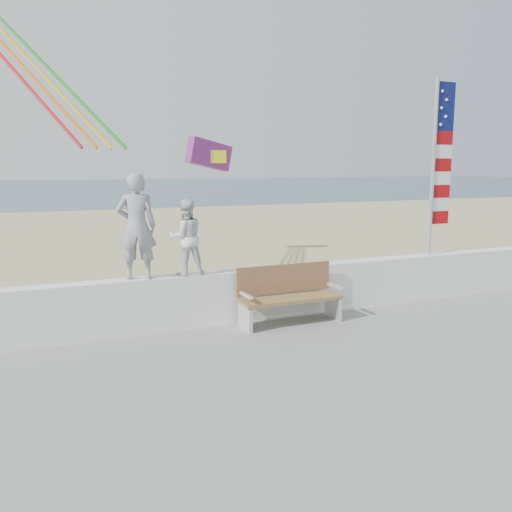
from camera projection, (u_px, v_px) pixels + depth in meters
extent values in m
plane|color=#2C4659|center=(293.00, 368.00, 7.80)|extent=(220.00, 220.00, 0.00)
cube|color=tan|center=(152.00, 263.00, 15.93)|extent=(90.00, 40.00, 0.08)
cube|color=white|center=(241.00, 295.00, 9.51)|extent=(30.00, 0.35, 0.90)
imported|color=gray|center=(137.00, 226.00, 8.58)|extent=(0.70, 0.55, 1.70)
imported|color=silver|center=(186.00, 238.00, 8.94)|extent=(0.62, 0.48, 1.26)
cube|color=olive|center=(291.00, 299.00, 9.29)|extent=(1.80, 0.50, 0.06)
cube|color=#8E5E3E|center=(284.00, 278.00, 9.48)|extent=(1.80, 0.05, 0.50)
cube|color=silver|center=(245.00, 318.00, 8.99)|extent=(0.06, 0.50, 0.40)
cube|color=white|center=(246.00, 295.00, 8.88)|extent=(0.06, 0.45, 0.05)
cube|color=silver|center=(333.00, 307.00, 9.66)|extent=(0.06, 0.50, 0.40)
cube|color=white|center=(335.00, 286.00, 9.55)|extent=(0.06, 0.45, 0.05)
cylinder|color=silver|center=(433.00, 168.00, 10.78)|extent=(0.08, 0.08, 3.50)
cube|color=#0F1451|center=(446.00, 107.00, 10.68)|extent=(0.44, 0.02, 0.95)
cube|color=#9E0A0C|center=(440.00, 217.00, 11.04)|extent=(0.44, 0.02, 0.26)
cube|color=white|center=(440.00, 204.00, 11.00)|extent=(0.44, 0.02, 0.26)
cube|color=#9E0A0C|center=(441.00, 191.00, 10.95)|extent=(0.44, 0.02, 0.26)
cube|color=white|center=(442.00, 178.00, 10.91)|extent=(0.44, 0.02, 0.26)
cube|color=#9E0A0C|center=(442.00, 165.00, 10.87)|extent=(0.44, 0.02, 0.26)
cube|color=white|center=(443.00, 152.00, 10.82)|extent=(0.44, 0.02, 0.26)
cube|color=#9E0A0C|center=(444.00, 138.00, 10.78)|extent=(0.44, 0.02, 0.26)
sphere|color=white|center=(441.00, 125.00, 10.67)|extent=(0.06, 0.06, 0.06)
sphere|color=white|center=(446.00, 116.00, 10.70)|extent=(0.06, 0.06, 0.06)
sphere|color=white|center=(441.00, 108.00, 10.62)|extent=(0.06, 0.06, 0.06)
sphere|color=white|center=(447.00, 100.00, 10.64)|extent=(0.06, 0.06, 0.06)
sphere|color=white|center=(442.00, 91.00, 10.57)|extent=(0.06, 0.06, 0.06)
cube|color=red|center=(209.00, 154.00, 11.08)|extent=(1.05, 0.49, 0.70)
cube|color=yellow|center=(216.00, 157.00, 11.15)|extent=(0.36, 0.27, 0.26)
cylinder|color=orange|center=(2.00, 43.00, 10.86)|extent=(3.15, 3.31, 4.23)
cylinder|color=gold|center=(14.00, 44.00, 10.95)|extent=(3.25, 3.31, 4.23)
cylinder|color=#178E20|center=(26.00, 45.00, 11.04)|extent=(3.35, 3.31, 4.23)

